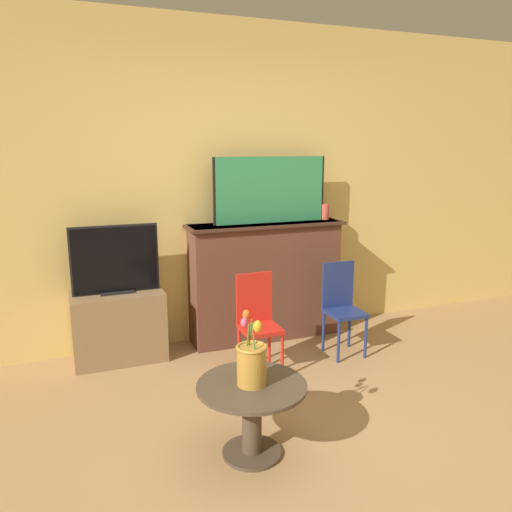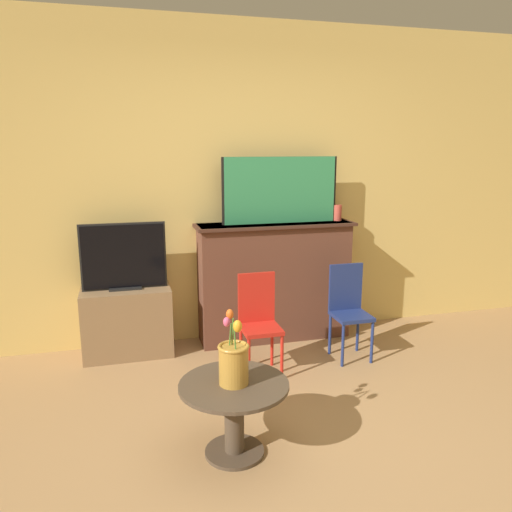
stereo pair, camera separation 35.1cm
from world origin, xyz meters
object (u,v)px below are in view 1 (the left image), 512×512
at_px(chair_blue, 342,303).
at_px(vase_tulips, 252,362).
at_px(chair_red, 257,318).
at_px(tv_monitor, 115,260).
at_px(painting, 270,190).

xyz_separation_m(chair_blue, vase_tulips, (-1.18, -1.06, 0.13)).
height_order(chair_red, chair_blue, same).
xyz_separation_m(tv_monitor, chair_red, (0.95, -0.59, -0.39)).
height_order(painting, vase_tulips, painting).
bearing_deg(vase_tulips, tv_monitor, 109.18).
distance_m(chair_red, vase_tulips, 1.07).
relative_size(painting, vase_tulips, 2.56).
xyz_separation_m(chair_red, chair_blue, (0.77, 0.09, 0.00)).
distance_m(tv_monitor, chair_blue, 1.84).
distance_m(painting, chair_red, 1.15).
height_order(painting, tv_monitor, painting).
height_order(tv_monitor, chair_blue, tv_monitor).
xyz_separation_m(painting, tv_monitor, (-1.31, -0.04, -0.50)).
relative_size(tv_monitor, vase_tulips, 1.68).
bearing_deg(chair_red, painting, 60.21).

